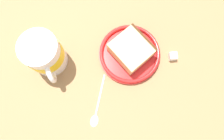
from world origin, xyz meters
The scene contains 6 objects.
ground_plane centered at (0.00, 0.00, -1.36)cm, with size 149.65×149.65×2.72cm, color #936D47.
small_plate centered at (-7.72, 3.34, 0.95)cm, with size 15.98×15.98×1.93cm.
cake_slice centered at (-7.97, 3.45, 3.47)cm, with size 11.23×11.50×4.89cm.
tea_mug centered at (2.51, -14.48, 5.63)cm, with size 9.97×10.24×10.88cm.
teaspoon centered at (9.16, 2.03, 0.35)cm, with size 13.21×4.31×0.80cm.
sugar_cube centered at (-11.93, 13.73, 0.95)cm, with size 1.91×1.91×1.91cm, color white.
Camera 1 is at (8.57, 6.03, 52.32)cm, focal length 33.15 mm.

